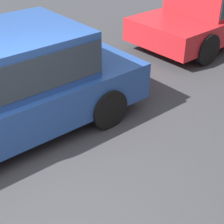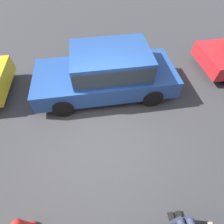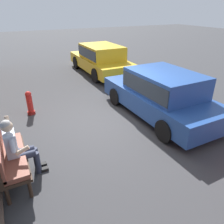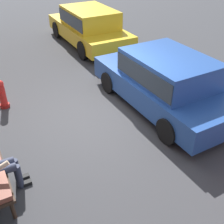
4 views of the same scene
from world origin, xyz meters
name	(u,v)px [view 2 (image 2 of 4)]	position (x,y,z in m)	size (l,w,h in m)	color
ground_plane	(102,133)	(0.00, 0.00, 0.00)	(60.00, 60.00, 0.00)	#38383A
parked_car_mid	(107,71)	(-0.37, -1.74, 0.81)	(4.43, 2.02, 1.50)	#23478E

